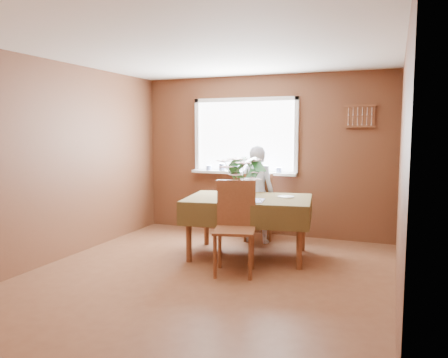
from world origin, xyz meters
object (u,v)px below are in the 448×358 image
at_px(chair_near, 235,223).
at_px(chair_far, 257,204).
at_px(dining_table, 248,205).
at_px(flower_bouquet, 244,174).
at_px(seated_woman, 257,194).

bearing_deg(chair_near, chair_far, 83.48).
bearing_deg(dining_table, flower_bouquet, -100.08).
distance_m(dining_table, flower_bouquet, 0.46).
bearing_deg(flower_bouquet, chair_near, -82.56).
relative_size(dining_table, chair_near, 1.65).
bearing_deg(flower_bouquet, chair_far, 97.56).
distance_m(chair_near, flower_bouquet, 0.71).
height_order(chair_near, flower_bouquet, flower_bouquet).
bearing_deg(chair_far, chair_near, 74.13).
bearing_deg(dining_table, seated_woman, 90.00).
xyz_separation_m(dining_table, chair_near, (0.06, -0.66, -0.11)).
height_order(chair_near, seated_woman, seated_woman).
height_order(dining_table, chair_near, chair_near).
bearing_deg(chair_far, dining_table, 76.15).
relative_size(dining_table, chair_far, 1.72).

